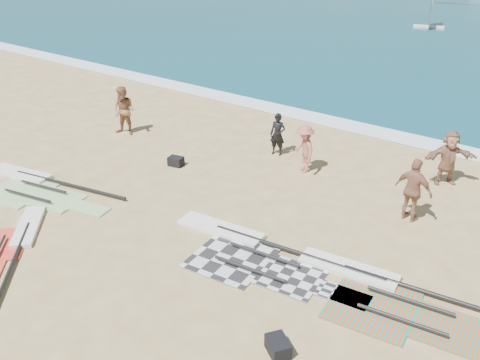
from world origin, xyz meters
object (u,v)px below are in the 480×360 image
Objects in this scene: gear_bag_far at (278,346)px; gear_bag_near at (176,161)px; person_wetsuit at (278,134)px; beachgoer_mid at (304,149)px; rig_red at (4,247)px; beachgoer_left at (124,111)px; rig_grey at (249,251)px; beachgoer_back at (413,190)px; beachgoer_right at (449,158)px; rig_orange at (390,296)px; rig_green at (35,186)px.

gear_bag_near is at bearing 144.56° from gear_bag_far.
beachgoer_mid is at bearing -36.28° from person_wetsuit.
gear_bag_near is (0.19, 6.58, 0.11)m from rig_red.
beachgoer_mid is (1.50, -0.69, 0.06)m from person_wetsuit.
beachgoer_left is 1.15× the size of beachgoer_mid.
beachgoer_back is (2.81, 4.09, 0.91)m from rig_grey.
person_wetsuit is at bearing 153.49° from beachgoer_right.
rig_grey is 3.11× the size of beachgoer_back.
beachgoer_mid is (7.51, 1.16, -0.13)m from beachgoer_left.
gear_bag_near is at bearing -140.84° from person_wetsuit.
gear_bag_far reaches higher than gear_bag_near.
rig_red is 8.10× the size of gear_bag_far.
beachgoer_mid is (4.05, 8.80, 0.79)m from rig_red.
beachgoer_mid is at bearing -6.81° from beachgoer_left.
rig_grey is 9.70m from beachgoer_left.
rig_grey is 11.91× the size of gear_bag_near.
gear_bag_near is 0.26× the size of beachgoer_left.
rig_grey is 3.08× the size of beachgoer_left.
rig_orange is at bearing -122.15° from beachgoer_right.
person_wetsuit is (-2.81, 5.80, 0.73)m from rig_grey.
rig_grey is 5.93m from gear_bag_near.
rig_green is 8.96m from beachgoer_mid.
rig_grey is at bearing -39.74° from beachgoer_left.
rig_orange is 13.04m from beachgoer_left.
gear_bag_far is 9.96m from person_wetsuit.
beachgoer_right is at bearing 0.72° from person_wetsuit.
rig_orange is at bearing 113.12° from beachgoer_back.
rig_orange is 3.04× the size of beachgoer_left.
person_wetsuit is at bearing 134.43° from rig_orange.
beachgoer_right is at bearing 62.48° from beachgoer_mid.
rig_red is at bearing -81.28° from beachgoer_left.
rig_green is 11.79m from beachgoer_back.
gear_bag_near is 0.30× the size of beachgoer_mid.
rig_red is 2.45× the size of beachgoer_right.
gear_bag_far is (-1.18, -2.99, 0.12)m from rig_orange.
beachgoer_left is at bearing -174.57° from person_wetsuit.
beachgoer_left reaches higher than rig_grey.
beachgoer_left reaches higher than gear_bag_far.
person_wetsuit is at bearing 110.76° from rig_grey.
gear_bag_near is (2.60, 3.93, 0.11)m from rig_green.
rig_grey is at bearing -29.19° from gear_bag_near.
beachgoer_left is at bearing -133.50° from beachgoer_mid.
beachgoer_back is at bearing 87.57° from gear_bag_far.
rig_orange is 3.51× the size of beachgoer_mid.
beachgoer_left reaches higher than person_wetsuit.
gear_bag_far is at bearing -19.25° from rig_green.
beachgoer_mid reaches higher than gear_bag_far.
beachgoer_back is (0.28, 6.68, 0.80)m from gear_bag_far.
rig_red is 2.32× the size of beachgoer_left.
beachgoer_left is (-3.64, 1.06, 0.81)m from gear_bag_near.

